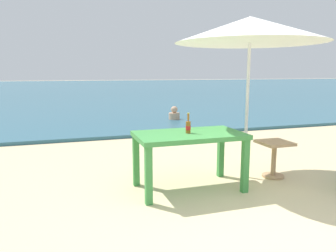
{
  "coord_description": "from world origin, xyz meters",
  "views": [
    {
      "loc": [
        -1.92,
        -2.33,
        1.54
      ],
      "look_at": [
        -0.2,
        3.0,
        0.6
      ],
      "focal_mm": 34.37,
      "sensor_mm": 36.0,
      "label": 1
    }
  ],
  "objects": [
    {
      "name": "side_table_wood",
      "position": [
        0.98,
        1.56,
        0.35
      ],
      "size": [
        0.44,
        0.44,
        0.54
      ],
      "color": "tan",
      "rests_on": "ground_plane"
    },
    {
      "name": "sea_water",
      "position": [
        0.0,
        30.0,
        0.04
      ],
      "size": [
        120.0,
        50.0,
        0.08
      ],
      "primitive_type": "cube",
      "color": "#2D6075",
      "rests_on": "ground_plane"
    },
    {
      "name": "patio_umbrella",
      "position": [
        0.58,
        1.7,
        2.12
      ],
      "size": [
        2.1,
        2.1,
        2.3
      ],
      "color": "silver",
      "rests_on": "ground_plane"
    },
    {
      "name": "ground_plane",
      "position": [
        0.0,
        0.0,
        0.0
      ],
      "size": [
        120.0,
        120.0,
        0.0
      ],
      "primitive_type": "plane",
      "color": "beige"
    },
    {
      "name": "picnic_table_green",
      "position": [
        -0.39,
        1.49,
        0.65
      ],
      "size": [
        1.4,
        0.8,
        0.76
      ],
      "color": "#3D8C42",
      "rests_on": "ground_plane"
    },
    {
      "name": "swimmer_person",
      "position": [
        1.34,
        7.1,
        0.24
      ],
      "size": [
        0.34,
        0.34,
        0.41
      ],
      "color": "tan",
      "rests_on": "sea_water"
    },
    {
      "name": "beer_bottle_amber",
      "position": [
        -0.41,
        1.48,
        0.85
      ],
      "size": [
        0.07,
        0.07,
        0.26
      ],
      "color": "brown",
      "rests_on": "picnic_table_green"
    }
  ]
}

